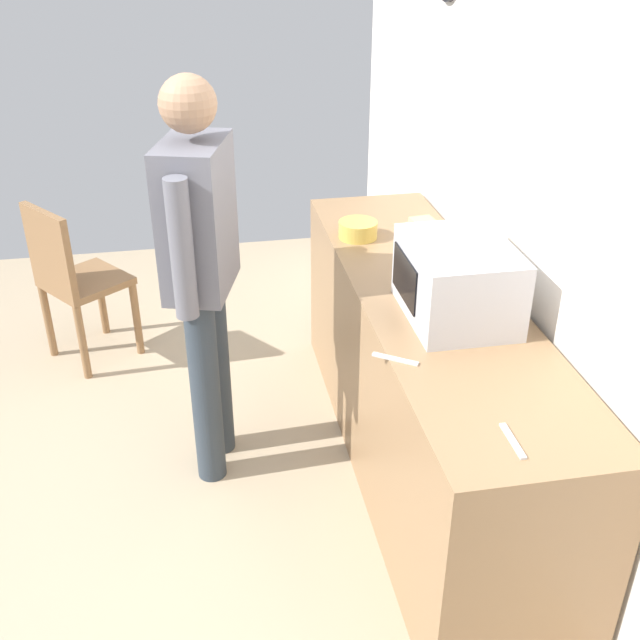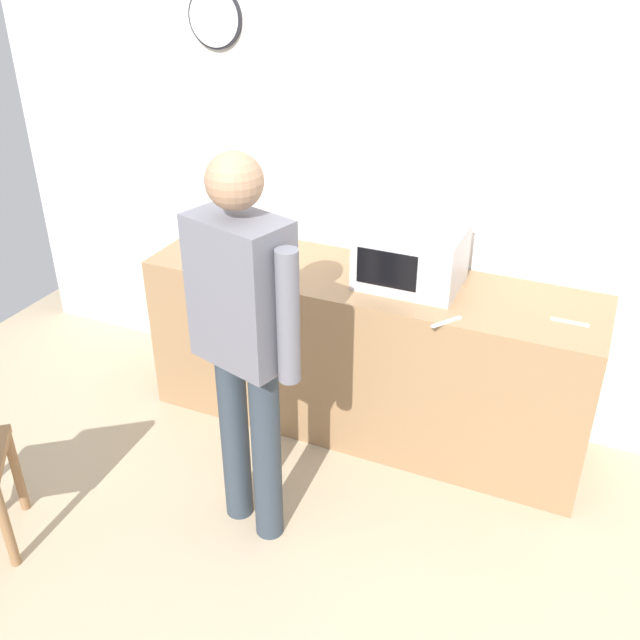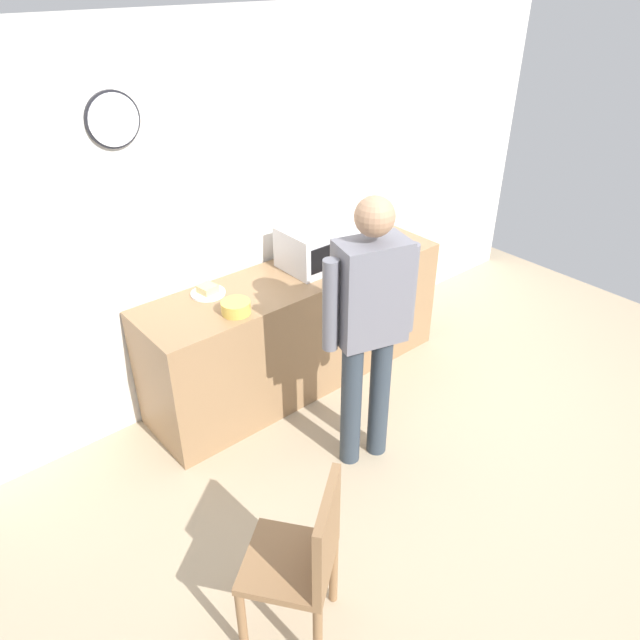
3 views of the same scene
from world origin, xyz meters
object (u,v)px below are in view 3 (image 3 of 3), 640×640
sandwich_plate (208,291)px  person_standing (369,319)px  salad_bowl (236,307)px  fork_utensil (400,240)px  spoon_utensil (374,268)px  microwave (317,246)px  wooden_chair (304,558)px

sandwich_plate → person_standing: 1.18m
salad_bowl → fork_utensil: (1.62, 0.11, -0.04)m
fork_utensil → sandwich_plate: bearing=172.4°
person_standing → spoon_utensil: bearing=43.3°
salad_bowl → fork_utensil: size_ratio=1.10×
person_standing → fork_utensil: bearing=36.0°
microwave → person_standing: 1.04m
microwave → spoon_utensil: (0.28, -0.31, -0.15)m
person_standing → wooden_chair: person_standing is taller
person_standing → wooden_chair: bearing=-146.6°
wooden_chair → salad_bowl: bearing=66.8°
microwave → salad_bowl: 0.86m
fork_utensil → spoon_utensil: size_ratio=1.00×
sandwich_plate → salad_bowl: 0.33m
salad_bowl → spoon_utensil: (1.11, -0.12, -0.04)m
salad_bowl → person_standing: (0.43, -0.76, 0.10)m
spoon_utensil → person_standing: person_standing is taller
spoon_utensil → salad_bowl: bearing=174.1°
spoon_utensil → fork_utensil: bearing=23.8°
microwave → person_standing: person_standing is taller
microwave → spoon_utensil: size_ratio=2.94×
sandwich_plate → person_standing: size_ratio=0.13×
microwave → spoon_utensil: 0.44m
salad_bowl → wooden_chair: size_ratio=0.20×
wooden_chair → fork_utensil: bearing=34.8°
spoon_utensil → sandwich_plate: bearing=158.4°
microwave → fork_utensil: (0.79, -0.09, -0.15)m
wooden_chair → spoon_utensil: bearing=37.6°
spoon_utensil → person_standing: size_ratio=0.10×
sandwich_plate → spoon_utensil: (1.12, -0.44, -0.02)m
sandwich_plate → wooden_chair: bearing=-109.1°
spoon_utensil → wooden_chair: (-1.73, -1.34, -0.39)m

